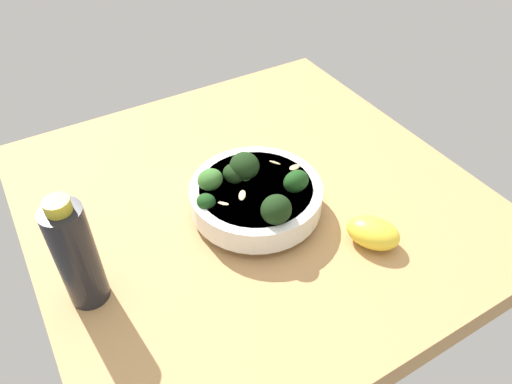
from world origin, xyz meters
The scene contains 4 objects.
ground_plane centered at (0.00, 0.00, -2.39)cm, with size 68.85×68.85×4.78cm, color tan.
bowl_of_broccoli centered at (-3.78, 1.60, 3.62)cm, with size 19.95×19.97×10.05cm.
lemon_wedge centered at (-17.84, -9.69, 2.09)cm, with size 7.68×5.34×4.17cm, color yellow.
bottle_tall centered at (-6.27, 28.11, 8.02)cm, with size 5.02×5.02×17.04cm.
Camera 1 is at (-50.08, 28.73, 52.86)cm, focal length 34.00 mm.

